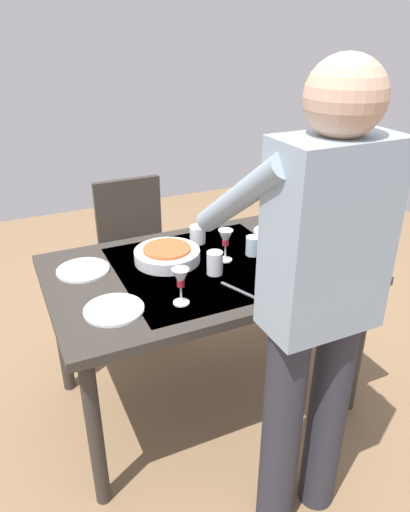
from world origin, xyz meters
name	(u,v)px	position (x,y,z in m)	size (l,w,h in m)	color
ground_plane	(205,396)	(0.00, 0.00, 0.00)	(6.00, 6.00, 0.00)	#846647
dining_table	(205,282)	(0.00, 0.00, 0.68)	(1.39, 0.87, 0.76)	#332D28
chair_near	(135,246)	(0.09, -0.82, 0.53)	(0.40, 0.40, 0.91)	black
person_server	(316,298)	(-0.07, 0.70, 0.96)	(0.42, 0.61, 1.69)	#2D2D38
wine_bottle	(295,211)	(-0.59, -0.17, 0.87)	(0.07, 0.07, 0.30)	black
wine_glass_left	(181,280)	(0.22, 0.25, 0.87)	(0.07, 0.07, 0.15)	white
wine_glass_right	(226,240)	(-0.11, -0.01, 0.87)	(0.07, 0.07, 0.15)	white
water_cup_near_left	(253,246)	(-0.25, -0.01, 0.81)	(0.07, 0.07, 0.09)	silver
water_cup_near_right	(215,263)	(-0.01, 0.08, 0.81)	(0.07, 0.07, 0.10)	silver
water_cup_far_left	(276,262)	(-0.26, 0.17, 0.81)	(0.07, 0.07, 0.09)	silver
water_cup_far_right	(198,235)	(-0.07, -0.24, 0.81)	(0.08, 0.08, 0.09)	silver
serving_bowl_pasta	(167,254)	(0.14, -0.12, 0.80)	(0.30, 0.30, 0.07)	silver
side_bowl_salad	(272,235)	(-0.42, -0.11, 0.80)	(0.18, 0.18, 0.07)	silver
dinner_plate_near	(114,310)	(0.47, 0.19, 0.77)	(0.23, 0.23, 0.01)	silver
dinner_plate_far	(83,270)	(0.51, -0.18, 0.77)	(0.23, 0.23, 0.01)	silver
table_knife	(301,258)	(-0.44, 0.12, 0.77)	(0.01, 0.20, 0.01)	silver
table_fork	(238,290)	(-0.03, 0.25, 0.77)	(0.01, 0.18, 0.01)	silver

